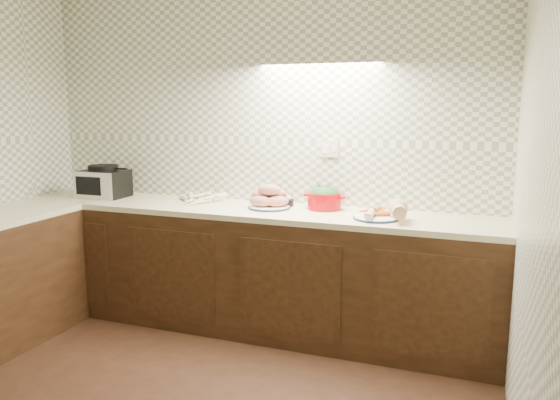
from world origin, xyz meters
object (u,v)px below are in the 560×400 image
(toaster_oven, at_px, (103,182))
(onion_bowl, at_px, (284,201))
(parsnip_pile, at_px, (197,199))
(sweet_potato_plate, at_px, (269,199))
(veg_plate, at_px, (387,212))
(dutch_oven, at_px, (324,198))

(toaster_oven, xyz_separation_m, onion_bowl, (1.49, 0.14, -0.08))
(toaster_oven, distance_m, onion_bowl, 1.50)
(parsnip_pile, height_order, sweet_potato_plate, sweet_potato_plate)
(onion_bowl, bearing_deg, parsnip_pile, -169.95)
(onion_bowl, bearing_deg, veg_plate, -14.91)
(veg_plate, bearing_deg, sweet_potato_plate, 173.64)
(parsnip_pile, bearing_deg, toaster_oven, -178.62)
(parsnip_pile, bearing_deg, sweet_potato_plate, 0.25)
(onion_bowl, bearing_deg, dutch_oven, -2.49)
(veg_plate, bearing_deg, onion_bowl, 165.09)
(parsnip_pile, bearing_deg, veg_plate, -3.69)
(toaster_oven, xyz_separation_m, sweet_potato_plate, (1.42, 0.02, -0.06))
(sweet_potato_plate, distance_m, veg_plate, 0.86)
(sweet_potato_plate, bearing_deg, toaster_oven, -179.08)
(parsnip_pile, height_order, onion_bowl, onion_bowl)
(toaster_oven, height_order, sweet_potato_plate, toaster_oven)
(toaster_oven, bearing_deg, onion_bowl, 4.98)
(sweet_potato_plate, bearing_deg, parsnip_pile, -179.75)
(toaster_oven, xyz_separation_m, parsnip_pile, (0.84, 0.02, -0.09))
(sweet_potato_plate, distance_m, onion_bowl, 0.14)
(toaster_oven, height_order, veg_plate, toaster_oven)
(toaster_oven, bearing_deg, veg_plate, -2.07)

